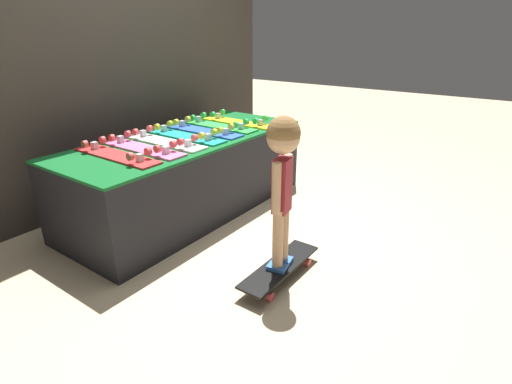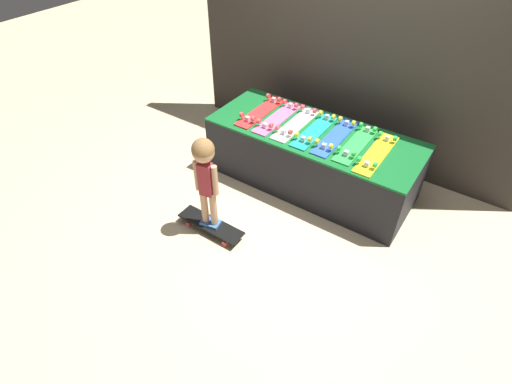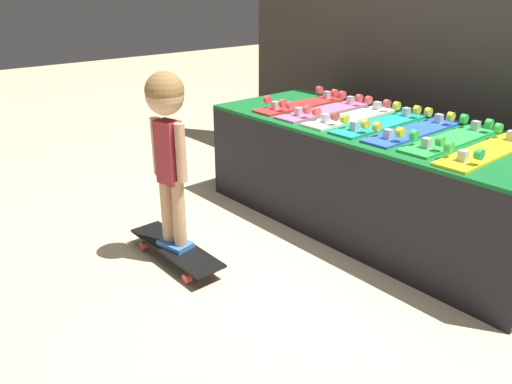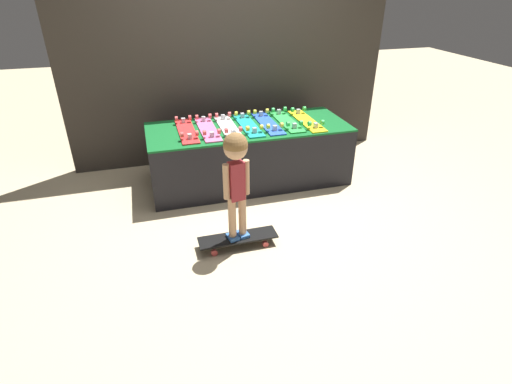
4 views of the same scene
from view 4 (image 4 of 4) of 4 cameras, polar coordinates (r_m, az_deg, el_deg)
The scene contains 12 objects.
ground_plane at distance 4.10m, azimuth 1.03°, elevation -1.68°, with size 16.00×16.00×0.00m, color beige.
back_wall at distance 4.91m, azimuth -3.66°, elevation 18.45°, with size 3.85×0.10×2.41m.
display_rack at distance 4.44m, azimuth -1.07°, elevation 5.47°, with size 2.14×0.87×0.64m.
skateboard_red_on_rack at distance 4.22m, azimuth -9.90°, elevation 8.72°, with size 0.17×0.76×0.09m.
skateboard_pink_on_rack at distance 4.24m, azimuth -6.92°, elevation 9.03°, with size 0.17×0.76×0.09m.
skateboard_white_on_rack at distance 4.28m, azimuth -4.01°, elevation 9.36°, with size 0.17×0.76×0.09m.
skateboard_teal_on_rack at distance 4.32m, azimuth -1.13°, elevation 9.64°, with size 0.17×0.76×0.09m.
skateboard_blue_on_rack at distance 4.38m, azimuth 1.67°, elevation 9.91°, with size 0.17×0.76×0.09m.
skateboard_green_on_rack at distance 4.46m, azimuth 4.35°, elevation 10.18°, with size 0.17×0.76×0.09m.
skateboard_yellow_on_rack at distance 4.50m, azimuth 7.23°, elevation 10.18°, with size 0.17×0.76×0.09m.
skateboard_on_floor at distance 3.46m, azimuth -2.60°, elevation -6.66°, with size 0.68×0.19×0.09m.
child at distance 3.12m, azimuth -2.87°, elevation 3.55°, with size 0.22×0.19×0.94m.
Camera 4 is at (-1.05, -3.38, 2.08)m, focal length 28.00 mm.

